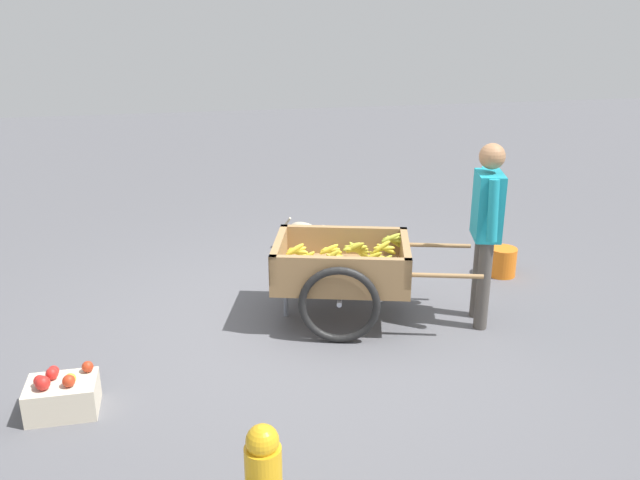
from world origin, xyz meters
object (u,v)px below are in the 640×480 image
vendor_person (487,220)px  apple_crate (62,395)px  fruit_cart (343,270)px  dog (308,232)px  plastic_bucket (502,262)px

vendor_person → apple_crate: bearing=11.6°
fruit_cart → dog: 1.49m
fruit_cart → apple_crate: bearing=24.8°
fruit_cart → dog: fruit_cart is taller
vendor_person → plastic_bucket: vendor_person is taller
fruit_cart → apple_crate: fruit_cart is taller
vendor_person → apple_crate: (3.20, 0.66, -0.77)m
vendor_person → plastic_bucket: size_ratio=5.40×
plastic_bucket → dog: bearing=-26.8°
vendor_person → apple_crate: vendor_person is taller
vendor_person → plastic_bucket: bearing=-126.3°
dog → apple_crate: bearing=49.4°
fruit_cart → dog: (0.01, -1.48, -0.17)m
vendor_person → dog: vendor_person is taller
plastic_bucket → vendor_person: bearing=53.7°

